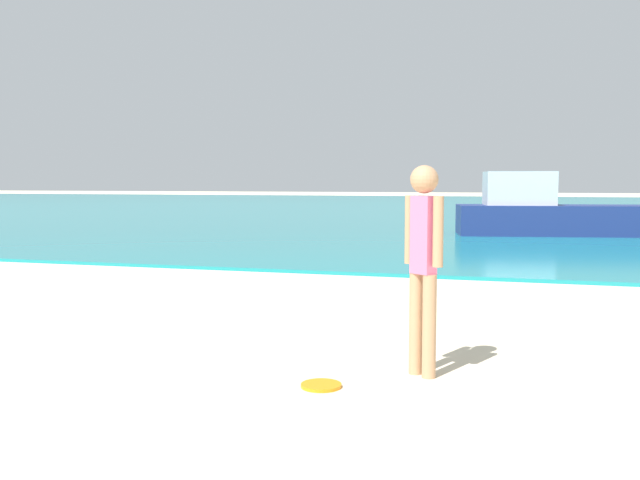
# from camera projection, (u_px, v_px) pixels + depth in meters

# --- Properties ---
(water) EXTENTS (160.00, 60.00, 0.06)m
(water) POSITION_uv_depth(u_px,v_px,m) (479.00, 208.00, 39.78)
(water) COLOR teal
(water) RESTS_ON ground
(person_standing) EXTENTS (0.32, 0.25, 1.63)m
(person_standing) POSITION_uv_depth(u_px,v_px,m) (423.00, 257.00, 5.32)
(person_standing) COLOR tan
(person_standing) RESTS_ON ground
(frisbee) EXTENTS (0.30, 0.30, 0.03)m
(frisbee) POSITION_uv_depth(u_px,v_px,m) (321.00, 385.00, 5.09)
(frisbee) COLOR orange
(frisbee) RESTS_ON ground
(boat_near) EXTENTS (5.26, 2.52, 1.72)m
(boat_near) POSITION_uv_depth(u_px,v_px,m) (545.00, 213.00, 18.89)
(boat_near) COLOR navy
(boat_near) RESTS_ON water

